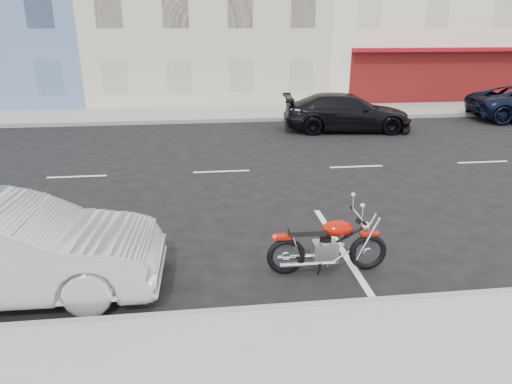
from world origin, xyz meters
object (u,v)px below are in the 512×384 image
at_px(fire_hydrant, 498,99).
at_px(motorcycle, 370,244).
at_px(sedan_silver, 5,250).
at_px(car_far, 347,112).

height_order(fire_hydrant, motorcycle, motorcycle).
bearing_deg(fire_hydrant, sedan_silver, -140.49).
bearing_deg(car_far, fire_hydrant, -61.17).
bearing_deg(sedan_silver, car_far, -38.02).
bearing_deg(motorcycle, car_far, 75.38).
bearing_deg(motorcycle, fire_hydrant, 51.42).
xyz_separation_m(fire_hydrant, motorcycle, (-11.76, -14.36, -0.06)).
relative_size(sedan_silver, car_far, 0.93).
xyz_separation_m(motorcycle, car_far, (2.94, 10.71, 0.25)).
distance_m(fire_hydrant, car_far, 9.55).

